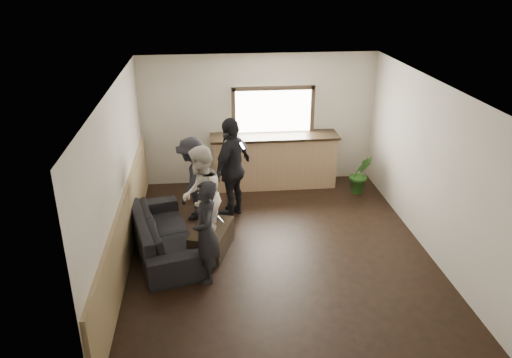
{
  "coord_description": "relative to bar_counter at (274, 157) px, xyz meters",
  "views": [
    {
      "loc": [
        -1.12,
        -7.21,
        4.47
      ],
      "look_at": [
        -0.33,
        0.4,
        1.15
      ],
      "focal_mm": 35.0,
      "sensor_mm": 36.0,
      "label": 1
    }
  ],
  "objects": [
    {
      "name": "person_a",
      "position": [
        -1.49,
        -3.41,
        0.17
      ],
      "size": [
        0.46,
        0.6,
        1.63
      ],
      "rotation": [
        0.0,
        0.0,
        -1.57
      ],
      "color": "black",
      "rests_on": "ground"
    },
    {
      "name": "person_c",
      "position": [
        -1.71,
        -1.34,
        0.15
      ],
      "size": [
        0.85,
        1.15,
        1.59
      ],
      "rotation": [
        0.0,
        0.0,
        -1.85
      ],
      "color": "black",
      "rests_on": "ground"
    },
    {
      "name": "coffee_table",
      "position": [
        -1.41,
        -2.58,
        -0.43
      ],
      "size": [
        0.81,
        1.08,
        0.43
      ],
      "primitive_type": "cube",
      "rotation": [
        0.0,
        0.0,
        -0.33
      ],
      "color": "black",
      "rests_on": "ground"
    },
    {
      "name": "sofa",
      "position": [
        -2.21,
        -2.51,
        -0.31
      ],
      "size": [
        1.42,
        2.42,
        0.66
      ],
      "primitive_type": "imported",
      "rotation": [
        0.0,
        0.0,
        1.82
      ],
      "color": "black",
      "rests_on": "ground"
    },
    {
      "name": "room_shell",
      "position": [
        -1.04,
        -2.7,
        0.83
      ],
      "size": [
        5.01,
        6.01,
        2.8
      ],
      "color": "silver",
      "rests_on": "ground"
    },
    {
      "name": "person_d",
      "position": [
        -0.97,
        -1.33,
        0.33
      ],
      "size": [
        1.03,
        1.21,
        1.94
      ],
      "rotation": [
        0.0,
        0.0,
        -2.17
      ],
      "color": "black",
      "rests_on": "ground"
    },
    {
      "name": "potted_plant",
      "position": [
        1.75,
        -0.59,
        -0.22
      ],
      "size": [
        0.49,
        0.4,
        0.85
      ],
      "primitive_type": "imported",
      "rotation": [
        0.0,
        0.0,
        0.06
      ],
      "color": "#2D6623",
      "rests_on": "ground"
    },
    {
      "name": "bar_counter",
      "position": [
        0.0,
        0.0,
        0.0
      ],
      "size": [
        2.7,
        0.68,
        2.13
      ],
      "color": "tan",
      "rests_on": "ground"
    },
    {
      "name": "cup_a",
      "position": [
        -1.46,
        -2.4,
        -0.17
      ],
      "size": [
        0.13,
        0.13,
        0.09
      ],
      "primitive_type": "imported",
      "rotation": [
        0.0,
        0.0,
        1.5
      ],
      "color": "silver",
      "rests_on": "coffee_table"
    },
    {
      "name": "cup_b",
      "position": [
        -1.37,
        -2.68,
        -0.17
      ],
      "size": [
        0.14,
        0.14,
        0.09
      ],
      "primitive_type": "imported",
      "rotation": [
        0.0,
        0.0,
        0.62
      ],
      "color": "silver",
      "rests_on": "coffee_table"
    },
    {
      "name": "ground",
      "position": [
        -0.3,
        -2.7,
        -0.64
      ],
      "size": [
        5.0,
        6.0,
        0.01
      ],
      "primitive_type": "cube",
      "color": "black"
    },
    {
      "name": "person_b",
      "position": [
        -1.55,
        -2.34,
        0.24
      ],
      "size": [
        0.76,
        0.93,
        1.77
      ],
      "rotation": [
        0.0,
        0.0,
        -1.69
      ],
      "color": "silver",
      "rests_on": "ground"
    }
  ]
}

